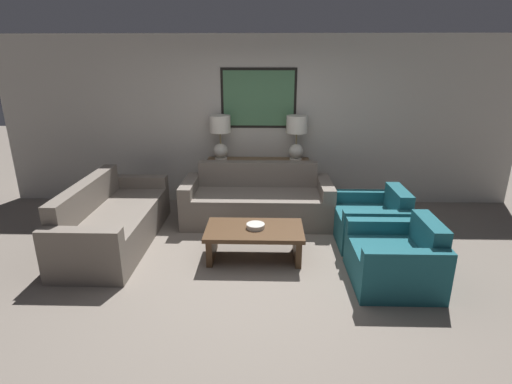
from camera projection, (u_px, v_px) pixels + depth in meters
The scene contains 11 objects.
ground_plane at pixel (254, 273), 4.48m from camera, with size 20.00×20.00×0.00m, color slate.
back_wall at pixel (259, 122), 6.39m from camera, with size 8.22×0.12×2.65m.
console_table at pixel (258, 183), 6.45m from camera, with size 1.62×0.35×0.77m.
table_lamp_left at pixel (220, 133), 6.21m from camera, with size 0.33×0.33×0.69m.
table_lamp_right at pixel (297, 133), 6.18m from camera, with size 0.33×0.33×0.69m.
couch_by_back_wall at pixel (257, 202), 5.86m from camera, with size 2.14×0.87×0.82m.
couch_by_side at pixel (113, 222), 5.14m from camera, with size 0.87×2.14×0.82m.
coffee_table at pixel (254, 236), 4.75m from camera, with size 1.16×0.66×0.39m.
decorative_bowl at pixel (256, 226), 4.72m from camera, with size 0.22×0.22×0.05m.
armchair_near_back_wall at pixel (372, 222), 5.20m from camera, with size 0.86×0.92×0.72m.
armchair_near_camera at pixel (396, 260), 4.23m from camera, with size 0.86×0.92×0.72m.
Camera 1 is at (0.13, -3.95, 2.30)m, focal length 28.00 mm.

